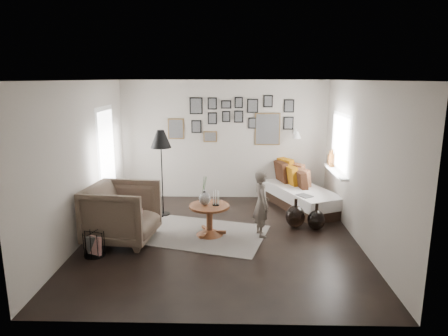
{
  "coord_description": "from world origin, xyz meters",
  "views": [
    {
      "loc": [
        0.22,
        -6.29,
        2.63
      ],
      "look_at": [
        0.05,
        0.5,
        1.1
      ],
      "focal_mm": 32.0,
      "sensor_mm": 36.0,
      "label": 1
    }
  ],
  "objects_px": {
    "child": "(261,204)",
    "demijohn_small": "(316,220)",
    "demijohn_large": "(295,216)",
    "pedestal_table": "(209,221)",
    "magazine_basket": "(94,244)",
    "vase": "(205,196)",
    "daybed": "(301,193)",
    "floor_lamp": "(161,142)",
    "armchair": "(122,213)"
  },
  "relations": [
    {
      "from": "pedestal_table",
      "to": "magazine_basket",
      "type": "xyz_separation_m",
      "value": [
        -1.7,
        -0.85,
        -0.06
      ]
    },
    {
      "from": "pedestal_table",
      "to": "armchair",
      "type": "height_order",
      "value": "armchair"
    },
    {
      "from": "magazine_basket",
      "to": "floor_lamp",
      "type": "bearing_deg",
      "value": 68.9
    },
    {
      "from": "armchair",
      "to": "demijohn_large",
      "type": "xyz_separation_m",
      "value": [
        2.93,
        0.7,
        -0.28
      ]
    },
    {
      "from": "armchair",
      "to": "demijohn_large",
      "type": "distance_m",
      "value": 3.02
    },
    {
      "from": "child",
      "to": "demijohn_small",
      "type": "bearing_deg",
      "value": -87.54
    },
    {
      "from": "armchair",
      "to": "magazine_basket",
      "type": "xyz_separation_m",
      "value": [
        -0.29,
        -0.57,
        -0.3
      ]
    },
    {
      "from": "pedestal_table",
      "to": "magazine_basket",
      "type": "distance_m",
      "value": 1.9
    },
    {
      "from": "armchair",
      "to": "floor_lamp",
      "type": "distance_m",
      "value": 1.68
    },
    {
      "from": "armchair",
      "to": "demijohn_small",
      "type": "height_order",
      "value": "armchair"
    },
    {
      "from": "daybed",
      "to": "demijohn_large",
      "type": "xyz_separation_m",
      "value": [
        -0.3,
        -1.16,
        -0.1
      ]
    },
    {
      "from": "vase",
      "to": "armchair",
      "type": "distance_m",
      "value": 1.38
    },
    {
      "from": "vase",
      "to": "demijohn_small",
      "type": "xyz_separation_m",
      "value": [
        1.95,
        0.28,
        -0.51
      ]
    },
    {
      "from": "daybed",
      "to": "armchair",
      "type": "relative_size",
      "value": 1.94
    },
    {
      "from": "daybed",
      "to": "magazine_basket",
      "type": "distance_m",
      "value": 4.27
    },
    {
      "from": "demijohn_small",
      "to": "child",
      "type": "height_order",
      "value": "child"
    },
    {
      "from": "magazine_basket",
      "to": "demijohn_large",
      "type": "bearing_deg",
      "value": 21.46
    },
    {
      "from": "daybed",
      "to": "armchair",
      "type": "xyz_separation_m",
      "value": [
        -3.23,
        -1.86,
        0.18
      ]
    },
    {
      "from": "vase",
      "to": "magazine_basket",
      "type": "relative_size",
      "value": 1.3
    },
    {
      "from": "daybed",
      "to": "floor_lamp",
      "type": "height_order",
      "value": "floor_lamp"
    },
    {
      "from": "magazine_basket",
      "to": "demijohn_small",
      "type": "distance_m",
      "value": 3.75
    },
    {
      "from": "magazine_basket",
      "to": "demijohn_small",
      "type": "bearing_deg",
      "value": 17.79
    },
    {
      "from": "pedestal_table",
      "to": "demijohn_small",
      "type": "bearing_deg",
      "value": 8.97
    },
    {
      "from": "vase",
      "to": "armchair",
      "type": "relative_size",
      "value": 0.46
    },
    {
      "from": "vase",
      "to": "armchair",
      "type": "xyz_separation_m",
      "value": [
        -1.33,
        -0.3,
        -0.21
      ]
    },
    {
      "from": "daybed",
      "to": "armchair",
      "type": "distance_m",
      "value": 3.73
    },
    {
      "from": "magazine_basket",
      "to": "daybed",
      "type": "bearing_deg",
      "value": 34.64
    },
    {
      "from": "demijohn_large",
      "to": "demijohn_small",
      "type": "bearing_deg",
      "value": -18.92
    },
    {
      "from": "magazine_basket",
      "to": "vase",
      "type": "bearing_deg",
      "value": 28.28
    },
    {
      "from": "child",
      "to": "armchair",
      "type": "bearing_deg",
      "value": 82.86
    },
    {
      "from": "daybed",
      "to": "vase",
      "type": "bearing_deg",
      "value": -163.89
    },
    {
      "from": "daybed",
      "to": "demijohn_small",
      "type": "height_order",
      "value": "daybed"
    },
    {
      "from": "vase",
      "to": "demijohn_small",
      "type": "height_order",
      "value": "vase"
    },
    {
      "from": "pedestal_table",
      "to": "child",
      "type": "distance_m",
      "value": 0.93
    },
    {
      "from": "pedestal_table",
      "to": "floor_lamp",
      "type": "xyz_separation_m",
      "value": [
        -0.97,
        1.02,
        1.2
      ]
    },
    {
      "from": "daybed",
      "to": "demijohn_large",
      "type": "bearing_deg",
      "value": -127.58
    },
    {
      "from": "demijohn_small",
      "to": "pedestal_table",
      "type": "bearing_deg",
      "value": -171.03
    },
    {
      "from": "pedestal_table",
      "to": "armchair",
      "type": "bearing_deg",
      "value": -168.65
    },
    {
      "from": "armchair",
      "to": "demijohn_small",
      "type": "xyz_separation_m",
      "value": [
        3.28,
        0.58,
        -0.3
      ]
    },
    {
      "from": "pedestal_table",
      "to": "floor_lamp",
      "type": "relative_size",
      "value": 0.41
    },
    {
      "from": "demijohn_small",
      "to": "daybed",
      "type": "bearing_deg",
      "value": 92.38
    },
    {
      "from": "vase",
      "to": "demijohn_small",
      "type": "distance_m",
      "value": 2.04
    },
    {
      "from": "armchair",
      "to": "demijohn_large",
      "type": "bearing_deg",
      "value": -69.87
    },
    {
      "from": "vase",
      "to": "magazine_basket",
      "type": "xyz_separation_m",
      "value": [
        -1.62,
        -0.87,
        -0.5
      ]
    },
    {
      "from": "pedestal_table",
      "to": "daybed",
      "type": "relative_size",
      "value": 0.33
    },
    {
      "from": "armchair",
      "to": "pedestal_table",
      "type": "bearing_deg",
      "value": -71.92
    },
    {
      "from": "pedestal_table",
      "to": "daybed",
      "type": "height_order",
      "value": "daybed"
    },
    {
      "from": "floor_lamp",
      "to": "demijohn_large",
      "type": "xyz_separation_m",
      "value": [
        2.5,
        -0.6,
        -1.24
      ]
    },
    {
      "from": "vase",
      "to": "armchair",
      "type": "bearing_deg",
      "value": -167.16
    },
    {
      "from": "pedestal_table",
      "to": "daybed",
      "type": "xyz_separation_m",
      "value": [
        1.82,
        1.58,
        0.05
      ]
    }
  ]
}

